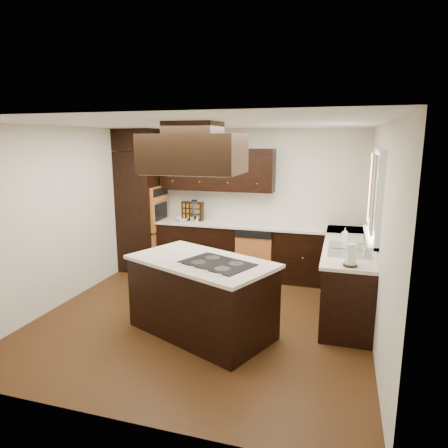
% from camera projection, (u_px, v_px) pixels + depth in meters
% --- Properties ---
extents(floor, '(4.20, 4.20, 0.02)m').
position_uv_depth(floor, '(204.00, 317.00, 5.32)').
color(floor, '#563215').
rests_on(floor, ground).
extents(ceiling, '(4.20, 4.20, 0.02)m').
position_uv_depth(ceiling, '(202.00, 123.00, 4.80)').
color(ceiling, white).
rests_on(ceiling, ground).
extents(wall_back, '(4.20, 0.02, 2.50)m').
position_uv_depth(wall_back, '(243.00, 201.00, 7.04)').
color(wall_back, beige).
rests_on(wall_back, ground).
extents(wall_front, '(4.20, 0.02, 2.50)m').
position_uv_depth(wall_front, '(111.00, 280.00, 3.08)').
color(wall_front, beige).
rests_on(wall_front, ground).
extents(wall_left, '(0.02, 4.20, 2.50)m').
position_uv_depth(wall_left, '(63.00, 216.00, 5.65)').
color(wall_left, beige).
rests_on(wall_left, ground).
extents(wall_right, '(0.02, 4.20, 2.50)m').
position_uv_depth(wall_right, '(380.00, 236.00, 4.47)').
color(wall_right, beige).
rests_on(wall_right, ground).
extents(oven_column, '(0.65, 0.75, 2.12)m').
position_uv_depth(oven_column, '(142.00, 211.00, 7.19)').
color(oven_column, black).
rests_on(oven_column, floor).
extents(wall_oven_face, '(0.05, 0.62, 0.78)m').
position_uv_depth(wall_oven_face, '(160.00, 208.00, 7.08)').
color(wall_oven_face, '#CD7336').
rests_on(wall_oven_face, oven_column).
extents(base_cabinets_back, '(2.93, 0.60, 0.88)m').
position_uv_depth(base_cabinets_back, '(240.00, 250.00, 6.90)').
color(base_cabinets_back, black).
rests_on(base_cabinets_back, floor).
extents(base_cabinets_right, '(0.60, 2.40, 0.88)m').
position_uv_depth(base_cabinets_right, '(347.00, 277.00, 5.56)').
color(base_cabinets_right, black).
rests_on(base_cabinets_right, floor).
extents(countertop_back, '(2.93, 0.63, 0.04)m').
position_uv_depth(countertop_back, '(240.00, 224.00, 6.79)').
color(countertop_back, beige).
rests_on(countertop_back, base_cabinets_back).
extents(countertop_right, '(0.63, 2.40, 0.04)m').
position_uv_depth(countertop_right, '(348.00, 245.00, 5.47)').
color(countertop_right, beige).
rests_on(countertop_right, base_cabinets_right).
extents(upper_cabinets, '(2.00, 0.34, 0.72)m').
position_uv_depth(upper_cabinets, '(217.00, 170.00, 6.87)').
color(upper_cabinets, black).
rests_on(upper_cabinets, wall_back).
extents(dishwasher_front, '(0.60, 0.05, 0.72)m').
position_uv_depth(dishwasher_front, '(253.00, 259.00, 6.55)').
color(dishwasher_front, '#CD7336').
rests_on(dishwasher_front, floor).
extents(window_frame, '(0.06, 1.32, 1.12)m').
position_uv_depth(window_frame, '(376.00, 194.00, 4.91)').
color(window_frame, silver).
rests_on(window_frame, wall_right).
extents(window_pane, '(0.00, 1.20, 1.00)m').
position_uv_depth(window_pane, '(378.00, 195.00, 4.90)').
color(window_pane, white).
rests_on(window_pane, wall_right).
extents(curtain_left, '(0.02, 0.34, 0.90)m').
position_uv_depth(curtain_left, '(373.00, 195.00, 4.52)').
color(curtain_left, beige).
rests_on(curtain_left, wall_right).
extents(curtain_right, '(0.02, 0.34, 0.90)m').
position_uv_depth(curtain_right, '(369.00, 187.00, 5.31)').
color(curtain_right, beige).
rests_on(curtain_right, wall_right).
extents(sink_rim, '(0.52, 0.84, 0.01)m').
position_uv_depth(sink_rim, '(349.00, 250.00, 5.14)').
color(sink_rim, silver).
rests_on(sink_rim, countertop_right).
extents(island, '(1.89, 1.49, 0.88)m').
position_uv_depth(island, '(202.00, 298.00, 4.81)').
color(island, black).
rests_on(island, floor).
extents(island_top, '(1.97, 1.57, 0.04)m').
position_uv_depth(island_top, '(201.00, 261.00, 4.72)').
color(island_top, beige).
rests_on(island_top, island).
extents(cooktop, '(0.93, 0.79, 0.01)m').
position_uv_depth(cooktop, '(217.00, 263.00, 4.56)').
color(cooktop, black).
rests_on(cooktop, island_top).
extents(range_hood, '(1.05, 0.72, 0.42)m').
position_uv_depth(range_hood, '(194.00, 154.00, 4.33)').
color(range_hood, black).
rests_on(range_hood, ceiling).
extents(hood_duct, '(0.55, 0.50, 0.13)m').
position_uv_depth(hood_duct, '(193.00, 128.00, 4.27)').
color(hood_duct, black).
rests_on(hood_duct, ceiling).
extents(blender_base, '(0.15, 0.15, 0.10)m').
position_uv_depth(blender_base, '(195.00, 219.00, 6.92)').
color(blender_base, silver).
rests_on(blender_base, countertop_back).
extents(blender_pitcher, '(0.13, 0.13, 0.26)m').
position_uv_depth(blender_pitcher, '(194.00, 209.00, 6.88)').
color(blender_pitcher, silver).
rests_on(blender_pitcher, blender_base).
extents(spice_rack, '(0.40, 0.14, 0.33)m').
position_uv_depth(spice_rack, '(193.00, 211.00, 7.02)').
color(spice_rack, black).
rests_on(spice_rack, countertop_back).
extents(mixing_bowl, '(0.28, 0.28, 0.06)m').
position_uv_depth(mixing_bowl, '(183.00, 219.00, 7.01)').
color(mixing_bowl, silver).
rests_on(mixing_bowl, countertop_back).
extents(soap_bottle, '(0.09, 0.09, 0.17)m').
position_uv_depth(soap_bottle, '(345.00, 234.00, 5.65)').
color(soap_bottle, silver).
rests_on(soap_bottle, countertop_right).
extents(paper_towel, '(0.13, 0.13, 0.26)m').
position_uv_depth(paper_towel, '(351.00, 255.00, 4.44)').
color(paper_towel, silver).
rests_on(paper_towel, countertop_right).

